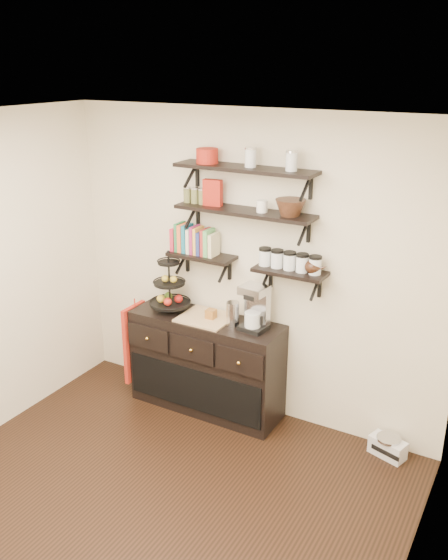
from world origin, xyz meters
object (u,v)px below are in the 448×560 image
at_px(coffee_maker, 255,308).
at_px(radio, 388,447).
at_px(sideboard, 206,363).
at_px(fruit_stand, 170,291).

bearing_deg(coffee_maker, radio, 9.24).
height_order(sideboard, radio, sideboard).
height_order(fruit_stand, coffee_maker, fruit_stand).
distance_m(sideboard, coffee_maker, 0.79).
distance_m(fruit_stand, radio, 2.28).
distance_m(fruit_stand, coffee_maker, 0.85).
bearing_deg(radio, sideboard, -159.60).
xyz_separation_m(sideboard, radio, (1.66, 0.09, -0.37)).
bearing_deg(sideboard, fruit_stand, 179.37).
bearing_deg(fruit_stand, sideboard, -0.63).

